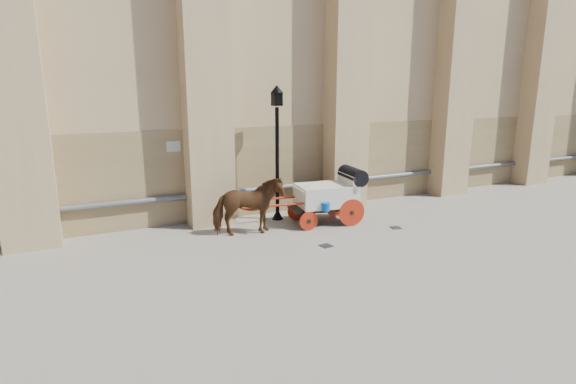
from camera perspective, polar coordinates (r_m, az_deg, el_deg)
ground at (r=11.79m, az=-0.04°, el=-8.03°), size 90.00×90.00×0.00m
horse at (r=13.20m, az=-5.09°, el=-1.85°), size 2.16×1.23×1.72m
carriage at (r=14.43m, az=5.37°, el=-0.21°), size 4.13×1.59×1.76m
street_lamp at (r=14.47m, az=-1.39°, el=5.42°), size 0.41×0.41×4.34m
drain_grate_near at (r=12.49m, az=4.85°, el=-6.82°), size 0.35×0.35×0.01m
drain_grate_far at (r=14.40m, az=13.51°, el=-4.43°), size 0.40×0.40×0.01m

